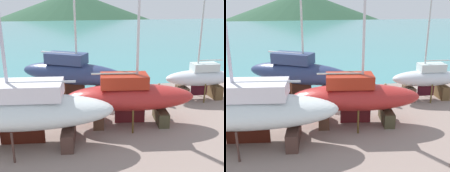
{
  "view_description": "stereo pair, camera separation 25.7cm",
  "coord_description": "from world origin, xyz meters",
  "views": [
    {
      "loc": [
        -3.67,
        -18.49,
        8.05
      ],
      "look_at": [
        0.24,
        -0.05,
        2.07
      ],
      "focal_mm": 42.86,
      "sensor_mm": 36.0,
      "label": 1
    },
    {
      "loc": [
        -3.42,
        -18.55,
        8.05
      ],
      "look_at": [
        0.24,
        -0.05,
        2.07
      ],
      "focal_mm": 42.86,
      "sensor_mm": 36.0,
      "label": 2
    }
  ],
  "objects": [
    {
      "name": "worker",
      "position": [
        4.42,
        1.11,
        0.87
      ],
      "size": [
        0.5,
        0.45,
        1.68
      ],
      "rotation": [
        0.0,
        0.0,
        4.07
      ],
      "color": "gold",
      "rests_on": "ground"
    },
    {
      "name": "ground_plane",
      "position": [
        0.0,
        -4.12,
        0.0
      ],
      "size": [
        40.94,
        40.94,
        0.0
      ],
      "primitive_type": "plane",
      "color": "gray"
    },
    {
      "name": "sailboat_far_slipway",
      "position": [
        -5.84,
        -3.66,
        2.13
      ],
      "size": [
        11.1,
        4.89,
        16.13
      ],
      "rotation": [
        0.0,
        0.0,
        3.01
      ],
      "color": "#47331F",
      "rests_on": "ground"
    },
    {
      "name": "sea_water",
      "position": [
        0.0,
        54.57,
        0.0
      ],
      "size": [
        153.85,
        96.91,
        0.01
      ],
      "primitive_type": "cube",
      "color": "teal",
      "rests_on": "ground"
    },
    {
      "name": "sailboat_large_starboard",
      "position": [
        8.23,
        1.34,
        1.8
      ],
      "size": [
        6.16,
        2.38,
        9.28
      ],
      "rotation": [
        0.0,
        0.0,
        3.07
      ],
      "color": "brown",
      "rests_on": "ground"
    },
    {
      "name": "headland_hill",
      "position": [
        8.12,
        149.36,
        0.0
      ],
      "size": [
        157.83,
        157.83,
        28.02
      ],
      "primitive_type": "cone",
      "color": "#284E35",
      "rests_on": "ground"
    },
    {
      "name": "sailboat_small_center",
      "position": [
        1.02,
        -2.13,
        1.93
      ],
      "size": [
        8.99,
        4.14,
        13.26
      ],
      "rotation": [
        0.0,
        0.0,
        -0.15
      ],
      "color": "#423C27",
      "rests_on": "ground"
    },
    {
      "name": "sailboat_mid_port",
      "position": [
        -2.45,
        4.26,
        2.15
      ],
      "size": [
        9.71,
        7.17,
        15.31
      ],
      "rotation": [
        0.0,
        0.0,
        -0.53
      ],
      "color": "brown",
      "rests_on": "ground"
    }
  ]
}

